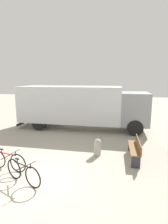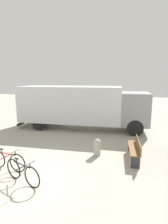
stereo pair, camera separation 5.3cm
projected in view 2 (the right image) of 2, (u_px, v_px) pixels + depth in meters
name	position (u px, v px, depth m)	size (l,w,h in m)	color
ground_plane	(29.00, 180.00, 6.03)	(60.00, 60.00, 0.00)	#A8A091
delivery_truck	(81.00, 105.00, 12.11)	(8.86, 2.70, 2.92)	silver
park_bench	(135.00, 148.00, 7.50)	(0.48, 1.80, 0.86)	brown
bicycle_near	(7.00, 160.00, 6.62)	(1.68, 0.44, 0.82)	black
bicycle_middle	(22.00, 172.00, 5.78)	(1.59, 0.68, 0.82)	black
bollard_near_bench	(97.00, 146.00, 7.88)	(0.33, 0.33, 0.78)	#9E998C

